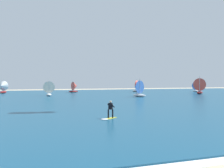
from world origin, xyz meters
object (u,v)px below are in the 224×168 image
sailboat_outermost (139,86)px  kitesurfer (109,112)px  sailboat_heeled_over (75,87)px  sailboat_far_left (3,87)px  sailboat_trailing (200,86)px  sailboat_mid_left (138,88)px  sailboat_anchored_offshore (195,87)px  sailboat_far_right (49,88)px

sailboat_outermost → kitesurfer: bearing=-117.7°
kitesurfer → sailboat_heeled_over: bearing=82.3°
sailboat_heeled_over → sailboat_far_left: sailboat_far_left is taller
sailboat_trailing → sailboat_far_left: bearing=157.3°
kitesurfer → sailboat_mid_left: 33.75m
kitesurfer → sailboat_outermost: sailboat_outermost is taller
sailboat_mid_left → sailboat_heeled_over: sailboat_mid_left is taller
sailboat_outermost → sailboat_mid_left: bearing=-115.5°
sailboat_anchored_offshore → sailboat_far_right: (-46.14, -7.18, 0.06)m
sailboat_outermost → sailboat_far_right: (-28.68, -11.94, -0.13)m
sailboat_mid_left → sailboat_far_right: sailboat_mid_left is taller
sailboat_mid_left → sailboat_anchored_offshore: (27.96, 17.22, -0.17)m
sailboat_heeled_over → sailboat_trailing: size_ratio=0.77×
sailboat_far_right → sailboat_mid_left: bearing=-28.9°
kitesurfer → sailboat_anchored_offshore: 64.44m
sailboat_heeled_over → sailboat_far_left: 20.30m
sailboat_outermost → sailboat_anchored_offshore: bearing=-15.2°
sailboat_outermost → sailboat_heeled_over: (-19.47, 4.00, -0.22)m
sailboat_mid_left → sailboat_heeled_over: size_ratio=1.11×
sailboat_outermost → sailboat_trailing: size_ratio=0.87×
kitesurfer → sailboat_trailing: sailboat_trailing is taller
sailboat_anchored_offshore → sailboat_outermost: sailboat_outermost is taller
sailboat_mid_left → sailboat_far_left: bearing=137.3°
kitesurfer → sailboat_heeled_over: size_ratio=0.53×
sailboat_outermost → sailboat_far_right: 31.07m
sailboat_anchored_offshore → sailboat_far_right: bearing=-171.2°
sailboat_far_left → sailboat_mid_left: bearing=-42.7°
sailboat_outermost → sailboat_far_left: (-39.75, 4.96, -0.08)m
sailboat_outermost → sailboat_heeled_over: sailboat_outermost is taller
sailboat_anchored_offshore → sailboat_heeled_over: 37.96m
sailboat_mid_left → sailboat_anchored_offshore: sailboat_mid_left is taller
kitesurfer → sailboat_outermost: bearing=62.3°
sailboat_outermost → sailboat_far_right: bearing=-157.4°
kitesurfer → sailboat_trailing: size_ratio=0.40×
sailboat_heeled_over → sailboat_trailing: (30.09, -20.06, 0.50)m
sailboat_anchored_offshore → sailboat_far_right: 46.70m
kitesurfer → sailboat_heeled_over: 55.92m
sailboat_anchored_offshore → sailboat_far_left: size_ratio=0.93×
sailboat_mid_left → sailboat_heeled_over: (-8.98, 25.98, -0.19)m
sailboat_trailing → sailboat_far_left: size_ratio=1.20×
sailboat_heeled_over → kitesurfer: bearing=-97.7°
sailboat_far_left → kitesurfer: bearing=-77.2°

